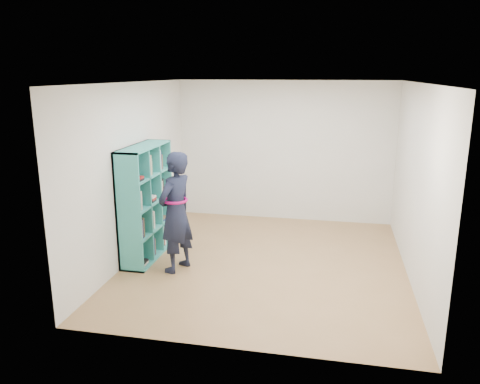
# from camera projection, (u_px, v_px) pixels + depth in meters

# --- Properties ---
(floor) EXTENTS (4.50, 4.50, 0.00)m
(floor) POSITION_uv_depth(u_px,v_px,m) (265.00, 263.00, 6.90)
(floor) COLOR olive
(floor) RESTS_ON ground
(ceiling) EXTENTS (4.50, 4.50, 0.00)m
(ceiling) POSITION_uv_depth(u_px,v_px,m) (268.00, 83.00, 6.25)
(ceiling) COLOR white
(ceiling) RESTS_ON wall_back
(wall_left) EXTENTS (0.02, 4.50, 2.60)m
(wall_left) POSITION_uv_depth(u_px,v_px,m) (134.00, 171.00, 6.96)
(wall_left) COLOR silver
(wall_left) RESTS_ON floor
(wall_right) EXTENTS (0.02, 4.50, 2.60)m
(wall_right) POSITION_uv_depth(u_px,v_px,m) (416.00, 184.00, 6.19)
(wall_right) COLOR silver
(wall_right) RESTS_ON floor
(wall_back) EXTENTS (4.00, 0.02, 2.60)m
(wall_back) POSITION_uv_depth(u_px,v_px,m) (284.00, 152.00, 8.71)
(wall_back) COLOR silver
(wall_back) RESTS_ON floor
(wall_front) EXTENTS (4.00, 0.02, 2.60)m
(wall_front) POSITION_uv_depth(u_px,v_px,m) (232.00, 228.00, 4.44)
(wall_front) COLOR silver
(wall_front) RESTS_ON floor
(bookshelf) EXTENTS (0.37, 1.28, 1.71)m
(bookshelf) POSITION_uv_depth(u_px,v_px,m) (144.00, 204.00, 6.99)
(bookshelf) COLOR teal
(bookshelf) RESTS_ON floor
(person) EXTENTS (0.59, 0.72, 1.70)m
(person) POSITION_uv_depth(u_px,v_px,m) (176.00, 212.00, 6.48)
(person) COLOR black
(person) RESTS_ON floor
(smartphone) EXTENTS (0.04, 0.11, 0.14)m
(smartphone) POSITION_uv_depth(u_px,v_px,m) (172.00, 202.00, 6.60)
(smartphone) COLOR silver
(smartphone) RESTS_ON person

